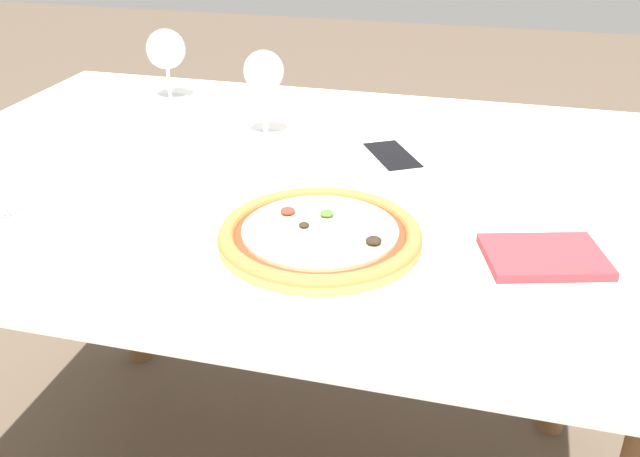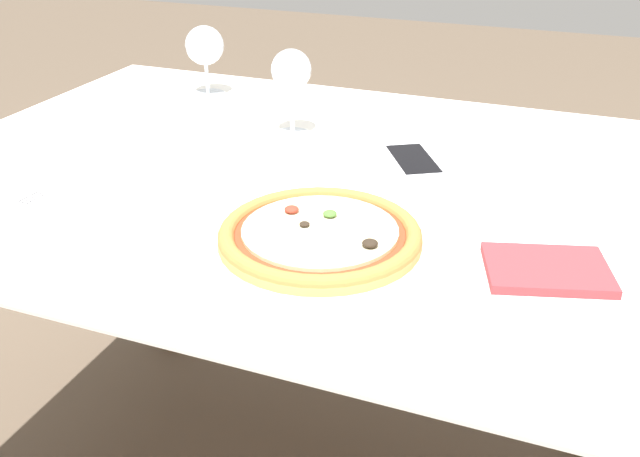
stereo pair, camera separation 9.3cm
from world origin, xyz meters
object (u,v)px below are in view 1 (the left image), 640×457
at_px(wine_glass_far_left, 166,51).
at_px(cell_phone, 392,158).
at_px(dining_table, 282,223).
at_px(pizza_plate, 320,237).
at_px(wine_glass_far_right, 264,74).

xyz_separation_m(wine_glass_far_left, cell_phone, (0.52, -0.23, -0.10)).
height_order(dining_table, wine_glass_far_left, wine_glass_far_left).
distance_m(pizza_plate, cell_phone, 0.33).
xyz_separation_m(pizza_plate, wine_glass_far_right, (-0.21, 0.39, 0.10)).
relative_size(pizza_plate, wine_glass_far_left, 2.05).
height_order(wine_glass_far_right, cell_phone, wine_glass_far_right).
distance_m(wine_glass_far_left, wine_glass_far_right, 0.32).
bearing_deg(pizza_plate, cell_phone, 82.97).
bearing_deg(cell_phone, wine_glass_far_left, 156.45).
distance_m(dining_table, cell_phone, 0.22).
bearing_deg(wine_glass_far_left, pizza_plate, -49.33).
bearing_deg(dining_table, wine_glass_far_left, 136.91).
height_order(pizza_plate, wine_glass_far_right, wine_glass_far_right).
xyz_separation_m(dining_table, pizza_plate, (0.13, -0.23, 0.11)).
bearing_deg(wine_glass_far_right, dining_table, -63.90).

